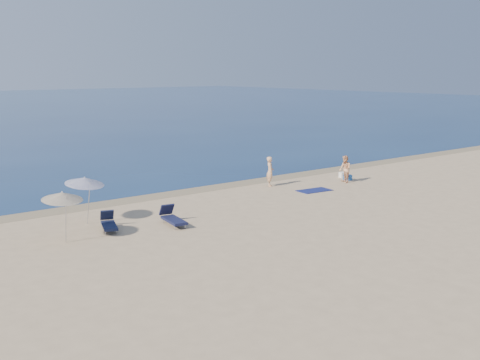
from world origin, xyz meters
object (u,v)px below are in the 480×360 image
(person_right, at_px, (345,169))
(umbrella_near, at_px, (85,181))
(person_left, at_px, (270,171))
(blue_cooler, at_px, (348,177))

(person_right, bearing_deg, umbrella_near, -70.11)
(person_left, distance_m, umbrella_near, 11.61)
(blue_cooler, distance_m, umbrella_near, 16.37)
(person_left, xyz_separation_m, umbrella_near, (-11.50, -1.28, 0.99))
(blue_cooler, bearing_deg, person_right, -127.38)
(umbrella_near, bearing_deg, person_right, -18.59)
(person_left, distance_m, blue_cooler, 5.05)
(person_left, bearing_deg, umbrella_near, 132.29)
(blue_cooler, xyz_separation_m, umbrella_near, (-16.28, 0.20, 1.67))
(person_right, relative_size, blue_cooler, 3.52)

